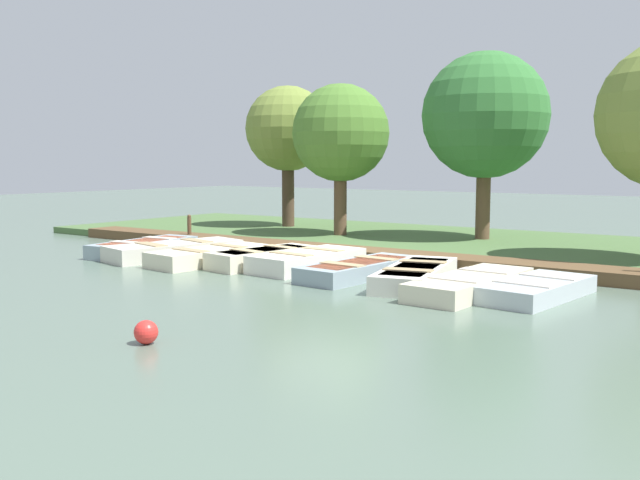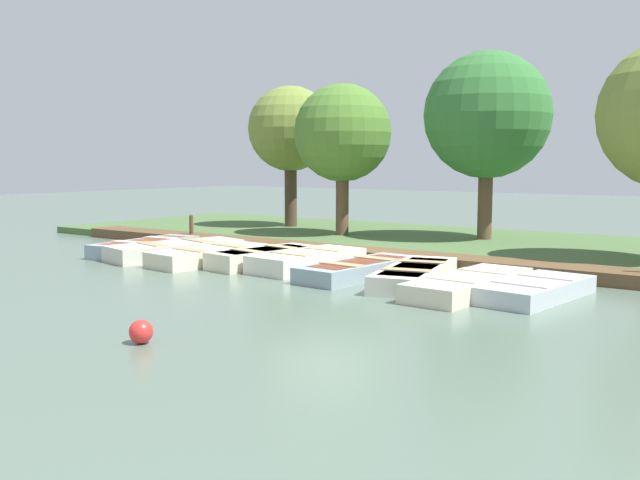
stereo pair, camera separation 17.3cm
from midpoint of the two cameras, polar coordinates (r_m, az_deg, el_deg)
ground_plane at (r=16.63m, az=0.83°, el=-2.09°), size 80.00×80.00×0.00m
shore_bank at (r=20.88m, az=8.69°, el=-0.15°), size 8.00×24.00×0.21m
dock_walkway at (r=17.72m, az=3.31°, el=-1.12°), size 1.07×19.72×0.28m
rowboat_0 at (r=19.30m, az=-13.56°, el=-0.52°), size 3.24×1.35×0.39m
rowboat_1 at (r=18.32m, az=-11.22°, el=-0.78°), size 3.58×1.96×0.42m
rowboat_2 at (r=17.17m, az=-8.42°, el=-1.23°), size 3.17×1.51×0.40m
rowboat_3 at (r=16.61m, az=-4.23°, el=-1.37°), size 2.86×1.46×0.43m
rowboat_4 at (r=16.04m, az=-0.72°, el=-1.63°), size 2.92×1.45×0.43m
rowboat_5 at (r=14.99m, az=3.50°, el=-2.33°), size 3.22×1.31×0.36m
rowboat_6 at (r=14.27m, az=7.95°, el=-2.77°), size 3.37×1.75×0.39m
rowboat_7 at (r=13.41m, az=12.21°, el=-3.48°), size 3.34×1.26×0.37m
rowboat_8 at (r=13.27m, az=17.16°, el=-3.78°), size 2.81×1.46×0.34m
mooring_post_near at (r=21.39m, az=-10.02°, el=0.88°), size 0.12×0.12×0.87m
buoy at (r=9.86m, az=-13.64°, el=-7.14°), size 0.32×0.32×0.32m
park_tree_far_left at (r=24.45m, az=-2.17°, el=8.80°), size 2.88×2.88×4.98m
park_tree_left at (r=21.54m, az=2.04°, el=8.49°), size 2.92×2.92×4.74m
park_tree_center at (r=20.91m, az=13.47°, el=9.63°), size 3.57×3.57×5.51m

